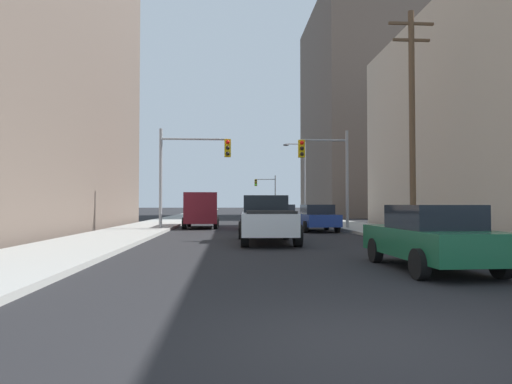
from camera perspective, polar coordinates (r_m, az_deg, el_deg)
The scene contains 15 objects.
ground_plane at distance 5.08m, azimuth 15.29°, elevation -19.13°, with size 400.00×400.00×0.00m, color black.
sidewalk_left at distance 54.86m, azimuth -9.02°, elevation -3.12°, with size 3.65×160.00×0.15m, color #9E9E99.
sidewalk_right at distance 55.24m, azimuth 5.17°, elevation -3.13°, with size 3.65×160.00×0.15m, color #9E9E99.
pickup_truck_white at distance 17.64m, azimuth 1.42°, elevation -3.57°, with size 2.20×5.47×1.90m.
cargo_van_maroon at distance 28.85m, azimuth -7.09°, elevation -2.10°, with size 2.16×5.27×2.26m.
sedan_green at distance 11.08m, azimuth 21.84°, elevation -5.44°, with size 1.95×4.25×1.52m.
sedan_navy at distance 26.23m, azimuth 0.19°, elevation -3.28°, with size 1.95×4.23×1.52m.
sedan_blue at distance 25.22m, azimuth 7.91°, elevation -3.33°, with size 1.95×4.26×1.52m.
sedan_grey at distance 38.87m, azimuth 3.78°, elevation -2.74°, with size 1.95×4.25×1.52m.
traffic_signal_near_left at distance 26.16m, azimuth -8.38°, elevation 3.95°, with size 4.21×0.44×6.00m.
traffic_signal_near_right at distance 26.71m, azimuth 9.15°, elevation 3.71°, with size 3.06×0.44×6.00m.
traffic_signal_far_right at distance 67.36m, azimuth 1.36°, elevation 0.49°, with size 3.29×0.44×6.00m.
utility_pole_right at distance 22.41m, azimuth 19.67°, elevation 9.15°, with size 2.20×0.28×10.81m.
street_lamp_right at distance 41.94m, azimuth 5.94°, elevation 2.46°, with size 2.17×0.32×7.50m.
building_right_mid_block at distance 61.82m, azimuth 17.58°, elevation 9.74°, with size 21.79×20.72×27.26m, color #66564C.
Camera 1 is at (-1.55, -4.59, 1.53)m, focal length 30.71 mm.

